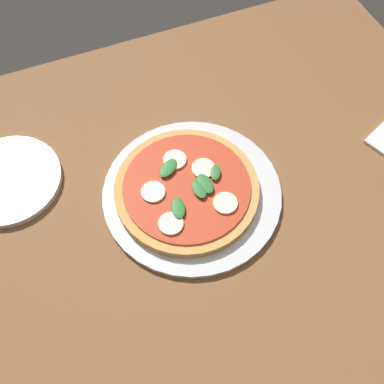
% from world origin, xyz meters
% --- Properties ---
extents(ground_plane, '(6.00, 6.00, 0.00)m').
position_xyz_m(ground_plane, '(0.00, 0.00, 0.00)').
color(ground_plane, '#2D2B28').
extents(dining_table, '(1.15, 1.15, 0.75)m').
position_xyz_m(dining_table, '(0.00, 0.00, 0.65)').
color(dining_table, brown).
rests_on(dining_table, ground_plane).
extents(serving_tray, '(0.35, 0.35, 0.01)m').
position_xyz_m(serving_tray, '(0.11, 0.06, 0.75)').
color(serving_tray, silver).
rests_on(serving_tray, dining_table).
extents(pizza, '(0.28, 0.28, 0.03)m').
position_xyz_m(pizza, '(0.11, 0.07, 0.77)').
color(pizza, tan).
rests_on(pizza, serving_tray).
extents(plate_white, '(0.21, 0.21, 0.01)m').
position_xyz_m(plate_white, '(0.27, 0.39, 0.76)').
color(plate_white, white).
rests_on(plate_white, dining_table).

